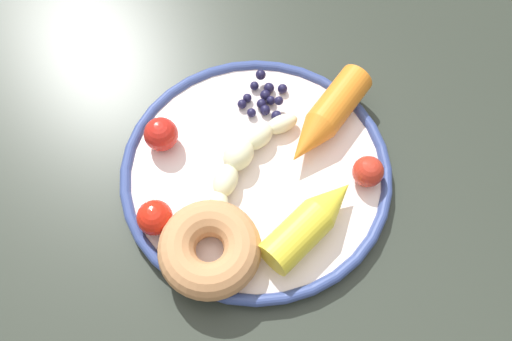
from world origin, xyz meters
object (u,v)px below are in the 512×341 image
Objects in this scene: dining_table at (259,232)px; donut at (210,249)px; carrot_yellow at (311,222)px; banana at (244,159)px; blueberry_pile at (264,98)px; carrot_orange at (327,117)px; tomato_mid at (368,172)px; plate at (256,172)px; tomato_far at (155,218)px; tomato_near at (161,134)px.

donut is (0.07, 0.04, 0.13)m from dining_table.
donut is (0.10, -0.01, -0.00)m from carrot_yellow.
banana is 0.08m from blueberry_pile.
carrot_orange is at bearing -151.74° from donut.
carrot_orange is at bearing -81.26° from tomato_mid.
plate is 2.89× the size of donut.
plate is at bearing -73.26° from carrot_yellow.
blueberry_pile is (-0.12, -0.15, -0.01)m from donut.
donut is (0.07, 0.08, 0.01)m from banana.
dining_table is 7.62× the size of banana.
plate is 0.11m from donut.
tomato_far is at bearing 31.13° from blueberry_pile.
blueberry_pile is at bearing -96.52° from carrot_yellow.
carrot_yellow reaches higher than dining_table.
tomato_near is at bearing -33.99° from tomato_mid.
tomato_mid is at bearing 146.01° from tomato_near.
tomato_near is (0.00, -0.14, 0.00)m from donut.
blueberry_pile is at bearing -148.87° from tomato_far.
carrot_yellow is 3.65× the size of tomato_mid.
tomato_near is at bearing 3.50° from blueberry_pile.
dining_table is 0.15m from carrot_yellow.
tomato_far is (0.21, 0.04, -0.00)m from carrot_orange.
tomato_near is 1.02× the size of tomato_far.
donut reaches higher than tomato_mid.
plate is at bearing -138.05° from donut.
banana is at bearing -52.33° from plate.
carrot_yellow is at bearing 120.39° from dining_table.
banana is 3.64× the size of tomato_near.
tomato_near is (0.07, -0.10, 0.13)m from dining_table.
plate is at bearing -105.97° from dining_table.
carrot_orange is at bearing -123.10° from carrot_yellow.
dining_table is at bearing 64.27° from blueberry_pile.
carrot_orange is at bearing -166.90° from plate.
donut is at bearing 5.10° from tomato_mid.
tomato_mid is (-0.08, -0.03, -0.00)m from carrot_yellow.
carrot_orange reaches higher than banana.
tomato_mid reaches higher than plate.
tomato_far is at bearing -4.66° from dining_table.
carrot_orange is 0.21m from tomato_far.
carrot_orange reaches higher than dining_table.
carrot_orange is 3.62× the size of tomato_far.
plate is 0.09m from carrot_yellow.
carrot_orange is at bearing 164.09° from tomato_near.
dining_table is 15.88× the size of blueberry_pile.
carrot_orange is (-0.09, -0.02, 0.02)m from plate.
tomato_near reaches higher than tomato_mid.
banana is 1.34× the size of donut.
dining_table is at bearing 175.34° from tomato_far.
donut is 2.79× the size of tomato_far.
tomato_far is at bearing 15.63° from banana.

